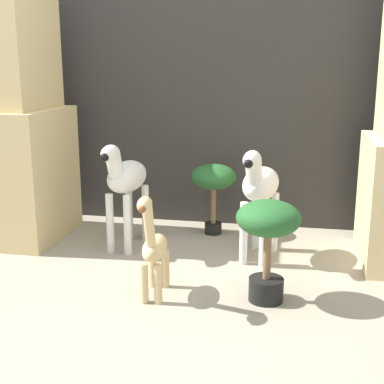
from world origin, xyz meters
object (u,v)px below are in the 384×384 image
at_px(zebra_left, 125,180).
at_px(giraffe_figurine, 153,247).
at_px(potted_palm_back, 214,180).
at_px(zebra_right, 260,188).
at_px(potted_palm_front, 268,231).

xyz_separation_m(zebra_left, giraffe_figurine, (0.36, -0.69, -0.17)).
bearing_deg(giraffe_figurine, potted_palm_back, 82.97).
relative_size(zebra_right, potted_palm_front, 1.34).
bearing_deg(potted_palm_back, giraffe_figurine, -97.03).
bearing_deg(zebra_left, giraffe_figurine, -62.26).
distance_m(giraffe_figurine, potted_palm_back, 1.09).
distance_m(zebra_left, giraffe_figurine, 0.80).
relative_size(zebra_left, giraffe_figurine, 1.22).
xyz_separation_m(giraffe_figurine, potted_palm_back, (0.13, 1.08, 0.11)).
relative_size(potted_palm_front, potted_palm_back, 1.05).
relative_size(zebra_left, potted_palm_back, 1.42).
distance_m(potted_palm_front, potted_palm_back, 1.09).
relative_size(giraffe_figurine, potted_palm_back, 1.16).
bearing_deg(zebra_left, potted_palm_front, -34.04).
bearing_deg(zebra_right, potted_palm_back, 128.31).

